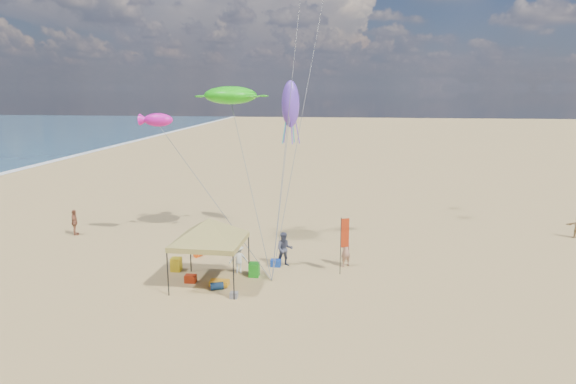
# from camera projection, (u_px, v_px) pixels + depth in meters

# --- Properties ---
(ground) EXTENTS (280.00, 280.00, 0.00)m
(ground) POSITION_uv_depth(u_px,v_px,m) (280.00, 286.00, 23.77)
(ground) COLOR tan
(ground) RESTS_ON ground
(canopy_tent) EXTENTS (6.23, 6.23, 3.84)m
(canopy_tent) POSITION_uv_depth(u_px,v_px,m) (209.00, 221.00, 23.31)
(canopy_tent) COLOR black
(canopy_tent) RESTS_ON ground
(feather_flag) EXTENTS (0.43, 0.19, 3.00)m
(feather_flag) POSITION_uv_depth(u_px,v_px,m) (344.00, 236.00, 24.90)
(feather_flag) COLOR black
(feather_flag) RESTS_ON ground
(cooler_red) EXTENTS (0.54, 0.38, 0.38)m
(cooler_red) POSITION_uv_depth(u_px,v_px,m) (191.00, 279.00, 24.18)
(cooler_red) COLOR #B32B0E
(cooler_red) RESTS_ON ground
(cooler_blue) EXTENTS (0.54, 0.38, 0.38)m
(cooler_blue) POSITION_uv_depth(u_px,v_px,m) (276.00, 263.00, 26.35)
(cooler_blue) COLOR #12379A
(cooler_blue) RESTS_ON ground
(bag_navy) EXTENTS (0.69, 0.54, 0.36)m
(bag_navy) POSITION_uv_depth(u_px,v_px,m) (217.00, 286.00, 23.30)
(bag_navy) COLOR #0D223D
(bag_navy) RESTS_ON ground
(bag_orange) EXTENTS (0.54, 0.69, 0.36)m
(bag_orange) POSITION_uv_depth(u_px,v_px,m) (199.00, 253.00, 27.91)
(bag_orange) COLOR #FF550E
(bag_orange) RESTS_ON ground
(chair_green) EXTENTS (0.50, 0.50, 0.70)m
(chair_green) POSITION_uv_depth(u_px,v_px,m) (254.00, 270.00, 24.93)
(chair_green) COLOR #1D951B
(chair_green) RESTS_ON ground
(chair_yellow) EXTENTS (0.50, 0.50, 0.70)m
(chair_yellow) POSITION_uv_depth(u_px,v_px,m) (176.00, 264.00, 25.68)
(chair_yellow) COLOR yellow
(chair_yellow) RESTS_ON ground
(crate_grey) EXTENTS (0.34, 0.30, 0.28)m
(crate_grey) POSITION_uv_depth(u_px,v_px,m) (234.00, 295.00, 22.38)
(crate_grey) COLOR slate
(crate_grey) RESTS_ON ground
(beach_cart) EXTENTS (0.90, 0.50, 0.24)m
(beach_cart) POSITION_uv_depth(u_px,v_px,m) (219.00, 283.00, 23.64)
(beach_cart) COLOR orange
(beach_cart) RESTS_ON ground
(person_near_a) EXTENTS (0.76, 0.74, 1.77)m
(person_near_a) POSITION_uv_depth(u_px,v_px,m) (346.00, 250.00, 26.23)
(person_near_a) COLOR tan
(person_near_a) RESTS_ON ground
(person_near_b) EXTENTS (1.03, 0.87, 1.85)m
(person_near_b) POSITION_uv_depth(u_px,v_px,m) (285.00, 249.00, 26.29)
(person_near_b) COLOR #3E4154
(person_near_b) RESTS_ON ground
(person_near_c) EXTENTS (1.13, 0.90, 1.53)m
(person_near_c) POSITION_uv_depth(u_px,v_px,m) (238.00, 258.00, 25.35)
(person_near_c) COLOR white
(person_near_c) RESTS_ON ground
(person_far_a) EXTENTS (0.78, 1.07, 1.68)m
(person_far_a) POSITION_uv_depth(u_px,v_px,m) (75.00, 222.00, 31.87)
(person_far_a) COLOR #9A593B
(person_far_a) RESTS_ON ground
(turtle_kite) EXTENTS (3.37, 2.82, 1.04)m
(turtle_kite) POSITION_uv_depth(u_px,v_px,m) (231.00, 95.00, 29.06)
(turtle_kite) COLOR #21D711
(turtle_kite) RESTS_ON ground
(fish_kite) EXTENTS (1.93, 1.42, 0.77)m
(fish_kite) POSITION_uv_depth(u_px,v_px,m) (158.00, 120.00, 28.47)
(fish_kite) COLOR #E512AA
(fish_kite) RESTS_ON ground
(squid_kite) EXTENTS (1.30, 1.30, 2.87)m
(squid_kite) POSITION_uv_depth(u_px,v_px,m) (290.00, 104.00, 30.49)
(squid_kite) COLOR #693CD1
(squid_kite) RESTS_ON ground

